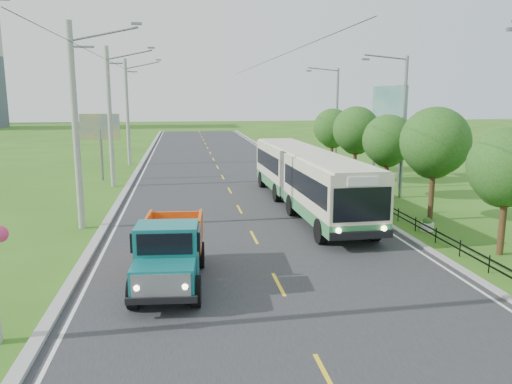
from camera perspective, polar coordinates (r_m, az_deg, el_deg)
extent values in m
plane|color=#305E16|center=(17.82, 2.59, -10.54)|extent=(240.00, 240.00, 0.00)
cube|color=#28282B|center=(36.99, -3.32, 0.73)|extent=(14.00, 120.00, 0.02)
cube|color=#9E9E99|center=(37.06, -14.48, 0.52)|extent=(0.40, 120.00, 0.15)
cube|color=#9E9E99|center=(38.27, 7.40, 1.06)|extent=(0.30, 120.00, 0.10)
cube|color=silver|center=(37.01, -13.63, 0.46)|extent=(0.12, 120.00, 0.00)
cube|color=silver|center=(38.15, 6.68, 1.00)|extent=(0.12, 120.00, 0.00)
cube|color=yellow|center=(17.81, 2.59, -10.47)|extent=(0.12, 2.20, 0.00)
cube|color=black|center=(32.87, 11.67, -0.24)|extent=(0.04, 40.00, 0.60)
cylinder|color=gray|center=(25.83, -19.93, 6.89)|extent=(0.32, 0.32, 10.00)
cube|color=slate|center=(25.79, -19.36, 15.39)|extent=(1.20, 0.10, 0.10)
cube|color=slate|center=(25.58, -13.50, 18.21)|extent=(0.50, 0.18, 0.12)
cylinder|color=gray|center=(37.65, -16.36, 8.14)|extent=(0.32, 0.32, 10.00)
cube|color=slate|center=(37.63, -15.90, 13.95)|extent=(1.20, 0.10, 0.10)
cube|color=slate|center=(37.49, -11.89, 15.83)|extent=(0.50, 0.18, 0.12)
cylinder|color=gray|center=(49.56, -14.49, 8.77)|extent=(0.32, 0.32, 10.00)
cube|color=slate|center=(49.54, -14.11, 13.19)|extent=(1.20, 0.10, 0.10)
cube|color=slate|center=(49.44, -11.08, 14.60)|extent=(0.50, 0.18, 0.12)
cylinder|color=#382314|center=(22.99, 26.35, -2.89)|extent=(0.28, 0.28, 2.97)
sphere|color=#1F4915|center=(22.61, 26.82, 2.61)|extent=(3.18, 3.18, 3.18)
sphere|color=#1F4915|center=(23.21, 26.39, 1.24)|extent=(2.33, 2.33, 2.33)
cylinder|color=#382314|center=(27.96, 19.45, 0.31)|extent=(0.28, 0.28, 3.36)
sphere|color=#1F4915|center=(27.64, 19.78, 5.45)|extent=(3.60, 3.60, 3.60)
sphere|color=#1F4915|center=(28.24, 19.57, 4.09)|extent=(2.64, 2.64, 2.64)
cylinder|color=#382314|center=(33.33, 14.66, 1.89)|extent=(0.28, 0.28, 3.02)
sphere|color=#1F4915|center=(33.07, 14.85, 5.78)|extent=(3.24, 3.24, 3.24)
sphere|color=#1F4915|center=(33.66, 14.78, 4.75)|extent=(2.38, 2.38, 2.38)
cylinder|color=#382314|center=(38.85, 11.23, 3.43)|extent=(0.28, 0.28, 3.25)
sphere|color=#1F4915|center=(38.62, 11.36, 7.02)|extent=(3.48, 3.48, 3.48)
sphere|color=#1F4915|center=(39.20, 11.36, 6.05)|extent=(2.55, 2.55, 2.55)
cylinder|color=#382314|center=(44.51, 8.65, 4.33)|extent=(0.28, 0.28, 3.08)
sphere|color=#1F4915|center=(44.31, 8.73, 7.30)|extent=(3.30, 3.30, 3.30)
sphere|color=#1F4915|center=(44.89, 8.77, 6.49)|extent=(2.42, 2.42, 2.42)
cylinder|color=slate|center=(33.42, 16.50, 6.98)|extent=(0.20, 0.20, 9.00)
cylinder|color=slate|center=(32.89, 14.63, 14.70)|extent=(2.80, 0.10, 0.34)
cube|color=slate|center=(32.40, 12.43, 14.59)|extent=(0.45, 0.16, 0.12)
cylinder|color=slate|center=(46.48, 9.22, 8.24)|extent=(0.20, 0.20, 9.00)
cylinder|color=slate|center=(46.10, 7.68, 13.74)|extent=(2.80, 0.10, 0.34)
cube|color=slate|center=(45.76, 6.06, 13.61)|extent=(0.45, 0.16, 0.12)
cylinder|color=silver|center=(25.99, 18.94, -3.77)|extent=(0.64, 0.64, 0.40)
sphere|color=#1F4915|center=(25.93, 18.98, -3.24)|extent=(0.44, 0.44, 0.44)
cylinder|color=silver|center=(33.10, 12.64, -0.38)|extent=(0.64, 0.64, 0.40)
sphere|color=#1F4915|center=(33.06, 12.66, 0.04)|extent=(0.44, 0.44, 0.44)
cylinder|color=silver|center=(40.55, 8.62, 1.79)|extent=(0.64, 0.64, 0.40)
sphere|color=#1F4915|center=(40.51, 8.63, 2.14)|extent=(0.44, 0.44, 0.44)
cylinder|color=slate|center=(41.01, -17.24, 4.06)|extent=(0.20, 0.20, 4.00)
cube|color=yellow|center=(40.83, -17.41, 7.13)|extent=(3.00, 0.15, 2.00)
cylinder|color=slate|center=(37.38, 16.19, 4.28)|extent=(0.24, 0.24, 5.00)
cylinder|color=slate|center=(41.96, 13.36, 5.09)|extent=(0.24, 0.24, 5.00)
cube|color=#144C47|center=(39.46, 14.93, 9.48)|extent=(0.20, 6.00, 3.00)
cube|color=#327E44|center=(25.26, 8.41, -2.10)|extent=(3.00, 8.43, 0.61)
cube|color=beige|center=(24.99, 8.50, 0.99)|extent=(3.00, 8.43, 2.15)
cube|color=black|center=(24.99, 8.50, 1.02)|extent=(3.03, 7.76, 1.06)
cube|color=#327E44|center=(33.95, 3.57, 1.31)|extent=(2.98, 7.87, 0.61)
cube|color=beige|center=(33.75, 3.60, 3.63)|extent=(2.98, 7.87, 2.15)
cube|color=black|center=(33.74, 3.60, 3.65)|extent=(3.01, 7.21, 1.06)
cube|color=#4C4C4C|center=(29.51, 5.60, 1.96)|extent=(2.65, 1.18, 2.65)
cube|color=black|center=(21.15, 12.05, -1.43)|extent=(2.51, 0.13, 1.45)
cylinder|color=black|center=(22.54, 7.42, -4.46)|extent=(0.39, 1.17, 1.16)
cylinder|color=black|center=(23.40, 13.34, -4.09)|extent=(0.39, 1.17, 1.16)
cylinder|color=black|center=(27.65, 4.07, -1.53)|extent=(0.39, 1.17, 1.16)
cylinder|color=black|center=(28.35, 9.02, -1.33)|extent=(0.39, 1.17, 1.16)
cylinder|color=black|center=(31.26, 2.40, -0.07)|extent=(0.39, 1.17, 1.16)
cylinder|color=black|center=(31.89, 6.83, 0.08)|extent=(0.39, 1.17, 1.16)
cylinder|color=black|center=(36.21, 0.68, 1.44)|extent=(0.39, 1.17, 1.16)
cylinder|color=black|center=(36.75, 4.55, 1.55)|extent=(0.39, 1.17, 1.16)
cube|color=#126A6C|center=(15.74, -10.52, -9.74)|extent=(2.01, 1.42, 0.91)
cube|color=#126A6C|center=(16.88, -10.08, -6.65)|extent=(2.11, 1.61, 1.83)
cube|color=black|center=(16.75, -10.13, -5.16)|extent=(2.30, 1.35, 0.64)
cube|color=black|center=(17.85, -9.75, -8.61)|extent=(1.32, 5.54, 0.23)
cube|color=#CB5C13|center=(19.06, -9.40, -4.46)|extent=(2.30, 2.89, 1.19)
cylinder|color=black|center=(16.23, -13.83, -11.14)|extent=(0.39, 1.03, 1.01)
cylinder|color=black|center=(16.02, -6.91, -11.19)|extent=(0.39, 1.03, 1.01)
cylinder|color=black|center=(19.63, -12.08, -7.17)|extent=(0.39, 1.03, 1.01)
cylinder|color=black|center=(19.45, -6.42, -7.16)|extent=(0.39, 1.03, 1.01)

